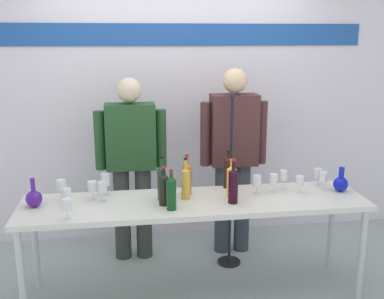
% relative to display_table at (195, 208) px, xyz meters
% --- Properties ---
extents(ground_plane, '(10.00, 10.00, 0.00)m').
position_rel_display_table_xyz_m(ground_plane, '(0.00, 0.00, -0.70)').
color(ground_plane, '#96A3A1').
extents(back_wall, '(5.11, 0.11, 3.00)m').
position_rel_display_table_xyz_m(back_wall, '(0.00, 1.22, 0.80)').
color(back_wall, silver).
rests_on(back_wall, ground).
extents(display_table, '(2.56, 0.62, 0.76)m').
position_rel_display_table_xyz_m(display_table, '(0.00, 0.00, 0.00)').
color(display_table, silver).
rests_on(display_table, ground).
extents(decanter_blue_left, '(0.12, 0.12, 0.21)m').
position_rel_display_table_xyz_m(decanter_blue_left, '(-1.16, 0.04, 0.12)').
color(decanter_blue_left, '#4B1A90').
rests_on(decanter_blue_left, display_table).
extents(decanter_blue_right, '(0.12, 0.12, 0.20)m').
position_rel_display_table_xyz_m(decanter_blue_right, '(1.16, 0.04, 0.13)').
color(decanter_blue_right, '#0E1CBF').
rests_on(decanter_blue_right, display_table).
extents(presenter_left, '(0.61, 0.22, 1.61)m').
position_rel_display_table_xyz_m(presenter_left, '(-0.45, 0.68, 0.22)').
color(presenter_left, '#303531').
rests_on(presenter_left, ground).
extents(presenter_right, '(0.60, 0.22, 1.68)m').
position_rel_display_table_xyz_m(presenter_right, '(0.45, 0.68, 0.26)').
color(presenter_right, '#303741').
rests_on(presenter_right, ground).
extents(wine_bottle_0, '(0.07, 0.07, 0.30)m').
position_rel_display_table_xyz_m(wine_bottle_0, '(0.28, 0.04, 0.19)').
color(wine_bottle_0, gold).
rests_on(wine_bottle_0, display_table).
extents(wine_bottle_1, '(0.07, 0.07, 0.33)m').
position_rel_display_table_xyz_m(wine_bottle_1, '(0.27, -0.09, 0.20)').
color(wine_bottle_1, black).
rests_on(wine_bottle_1, display_table).
extents(wine_bottle_2, '(0.07, 0.07, 0.31)m').
position_rel_display_table_xyz_m(wine_bottle_2, '(0.31, 0.26, 0.20)').
color(wine_bottle_2, black).
rests_on(wine_bottle_2, display_table).
extents(wine_bottle_3, '(0.07, 0.07, 0.32)m').
position_rel_display_table_xyz_m(wine_bottle_3, '(-0.04, 0.15, 0.19)').
color(wine_bottle_3, '#C96828').
rests_on(wine_bottle_3, display_table).
extents(wine_bottle_4, '(0.07, 0.07, 0.32)m').
position_rel_display_table_xyz_m(wine_bottle_4, '(-0.06, 0.04, 0.19)').
color(wine_bottle_4, gold).
rests_on(wine_bottle_4, display_table).
extents(wine_bottle_5, '(0.07, 0.07, 0.29)m').
position_rel_display_table_xyz_m(wine_bottle_5, '(-0.24, -0.06, 0.18)').
color(wine_bottle_5, black).
rests_on(wine_bottle_5, display_table).
extents(wine_bottle_6, '(0.06, 0.06, 0.33)m').
position_rel_display_table_xyz_m(wine_bottle_6, '(-0.24, 0.06, 0.20)').
color(wine_bottle_6, '#1B3F23').
rests_on(wine_bottle_6, display_table).
extents(wine_bottle_7, '(0.07, 0.07, 0.29)m').
position_rel_display_table_xyz_m(wine_bottle_7, '(-0.19, -0.16, 0.19)').
color(wine_bottle_7, '#0F401A').
rests_on(wine_bottle_7, display_table).
extents(wine_glass_left_0, '(0.07, 0.07, 0.15)m').
position_rel_display_table_xyz_m(wine_glass_left_0, '(-0.67, 0.07, 0.17)').
color(wine_glass_left_0, white).
rests_on(wine_glass_left_0, display_table).
extents(wine_glass_left_1, '(0.06, 0.06, 0.14)m').
position_rel_display_table_xyz_m(wine_glass_left_1, '(-0.89, -0.23, 0.16)').
color(wine_glass_left_1, white).
rests_on(wine_glass_left_1, display_table).
extents(wine_glass_left_2, '(0.07, 0.07, 0.17)m').
position_rel_display_table_xyz_m(wine_glass_left_2, '(-0.66, 0.21, 0.18)').
color(wine_glass_left_2, white).
rests_on(wine_glass_left_2, display_table).
extents(wine_glass_left_3, '(0.06, 0.06, 0.14)m').
position_rel_display_table_xyz_m(wine_glass_left_3, '(-0.92, -0.00, 0.16)').
color(wine_glass_left_3, white).
rests_on(wine_glass_left_3, display_table).
extents(wine_glass_left_4, '(0.07, 0.07, 0.16)m').
position_rel_display_table_xyz_m(wine_glass_left_4, '(-0.98, 0.15, 0.17)').
color(wine_glass_left_4, white).
rests_on(wine_glass_left_4, display_table).
extents(wine_glass_left_5, '(0.07, 0.07, 0.14)m').
position_rel_display_table_xyz_m(wine_glass_left_5, '(-0.75, 0.13, 0.16)').
color(wine_glass_left_5, white).
rests_on(wine_glass_left_5, display_table).
extents(wine_glass_right_0, '(0.06, 0.06, 0.16)m').
position_rel_display_table_xyz_m(wine_glass_right_0, '(0.73, 0.15, 0.17)').
color(wine_glass_right_0, white).
rests_on(wine_glass_right_0, display_table).
extents(wine_glass_right_1, '(0.07, 0.07, 0.15)m').
position_rel_display_table_xyz_m(wine_glass_right_1, '(0.49, 0.07, 0.16)').
color(wine_glass_right_1, white).
rests_on(wine_glass_right_1, display_table).
extents(wine_glass_right_2, '(0.06, 0.06, 0.15)m').
position_rel_display_table_xyz_m(wine_glass_right_2, '(1.03, 0.09, 0.17)').
color(wine_glass_right_2, white).
rests_on(wine_glass_right_2, display_table).
extents(wine_glass_right_3, '(0.06, 0.06, 0.14)m').
position_rel_display_table_xyz_m(wine_glass_right_3, '(0.83, 0.04, 0.16)').
color(wine_glass_right_3, white).
rests_on(wine_glass_right_3, display_table).
extents(wine_glass_right_4, '(0.06, 0.06, 0.15)m').
position_rel_display_table_xyz_m(wine_glass_right_4, '(0.63, 0.10, 0.16)').
color(wine_glass_right_4, white).
rests_on(wine_glass_right_4, display_table).
extents(wine_glass_right_5, '(0.07, 0.07, 0.14)m').
position_rel_display_table_xyz_m(wine_glass_right_5, '(1.04, 0.20, 0.16)').
color(wine_glass_right_5, white).
rests_on(wine_glass_right_5, display_table).
extents(microphone_stand, '(0.20, 0.20, 1.51)m').
position_rel_display_table_xyz_m(microphone_stand, '(0.37, 0.43, -0.19)').
color(microphone_stand, black).
rests_on(microphone_stand, ground).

